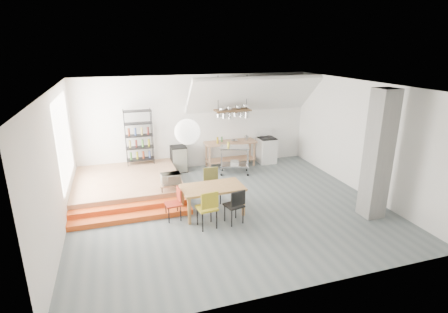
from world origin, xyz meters
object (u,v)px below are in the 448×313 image
object	(u,v)px
stove	(267,150)
mini_fridge	(179,159)
dining_table	(213,189)
rolling_cart	(235,156)

from	to	relation	value
stove	mini_fridge	distance (m)	3.24
stove	dining_table	bearing A→B (deg)	-131.80
dining_table	rolling_cart	size ratio (longest dim) A/B	1.49
stove	rolling_cart	xyz separation A→B (m)	(-1.51, -0.77, 0.13)
stove	dining_table	distance (m)	4.51
stove	mini_fridge	bearing A→B (deg)	179.22
dining_table	rolling_cart	world-z (taller)	rolling_cart
stove	mini_fridge	world-z (taller)	stove
stove	rolling_cart	distance (m)	1.70
dining_table	rolling_cart	xyz separation A→B (m)	(1.49, 2.58, -0.05)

